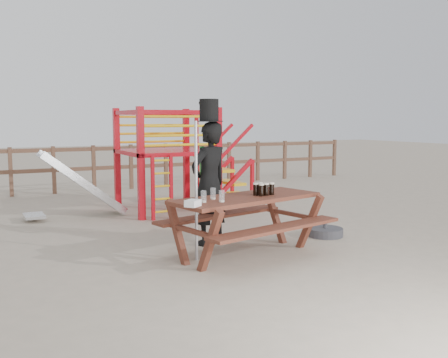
{
  "coord_description": "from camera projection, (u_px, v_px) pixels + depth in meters",
  "views": [
    {
      "loc": [
        -3.49,
        -6.02,
        1.85
      ],
      "look_at": [
        0.08,
        0.8,
        0.94
      ],
      "focal_mm": 40.0,
      "sensor_mm": 36.0,
      "label": 1
    }
  ],
  "objects": [
    {
      "name": "empty_glasses",
      "position": [
        213.0,
        196.0,
        6.36
      ],
      "size": [
        0.29,
        0.33,
        0.15
      ],
      "color": "silver",
      "rests_on": "picnic_table"
    },
    {
      "name": "parasol_base",
      "position": [
        325.0,
        232.0,
        7.99
      ],
      "size": [
        0.57,
        0.57,
        0.24
      ],
      "color": "#35353A",
      "rests_on": "ground"
    },
    {
      "name": "picnic_table",
      "position": [
        246.0,
        218.0,
        6.81
      ],
      "size": [
        2.38,
        1.87,
        0.82
      ],
      "rotation": [
        0.0,
        0.0,
        0.21
      ],
      "color": "brown",
      "rests_on": "ground"
    },
    {
      "name": "ground",
      "position": [
        245.0,
        250.0,
        7.12
      ],
      "size": [
        60.0,
        60.0,
        0.0
      ],
      "primitive_type": "plane",
      "color": "tan",
      "rests_on": "ground"
    },
    {
      "name": "paper_bag",
      "position": [
        193.0,
        203.0,
        5.97
      ],
      "size": [
        0.23,
        0.22,
        0.08
      ],
      "primitive_type": "cube",
      "rotation": [
        0.0,
        0.0,
        0.63
      ],
      "color": "white",
      "rests_on": "picnic_table"
    },
    {
      "name": "back_fence",
      "position": [
        113.0,
        162.0,
        13.19
      ],
      "size": [
        15.09,
        0.09,
        1.2
      ],
      "color": "brown",
      "rests_on": "ground"
    },
    {
      "name": "playground_fort",
      "position": [
        163.0,
        158.0,
        10.2
      ],
      "size": [
        4.71,
        1.84,
        2.1
      ],
      "color": "#B90C17",
      "rests_on": "ground"
    },
    {
      "name": "metal_pole",
      "position": [
        196.0,
        192.0,
        6.52
      ],
      "size": [
        0.04,
        0.04,
        1.84
      ],
      "primitive_type": "cylinder",
      "color": "#B2B2B7",
      "rests_on": "ground"
    },
    {
      "name": "man_with_hat",
      "position": [
        209.0,
        180.0,
        7.39
      ],
      "size": [
        0.77,
        0.63,
        2.16
      ],
      "rotation": [
        0.0,
        0.0,
        3.46
      ],
      "color": "black",
      "rests_on": "ground"
    },
    {
      "name": "stout_pints",
      "position": [
        263.0,
        189.0,
        6.86
      ],
      "size": [
        0.29,
        0.21,
        0.17
      ],
      "color": "black",
      "rests_on": "picnic_table"
    }
  ]
}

